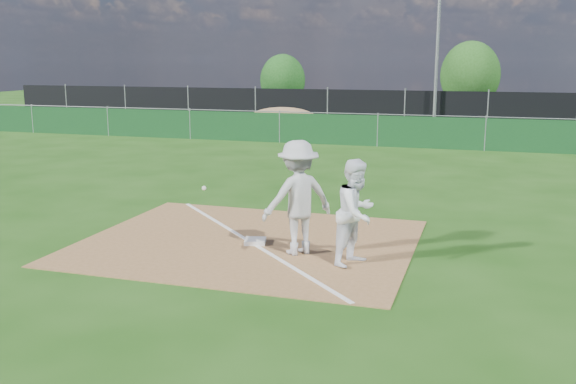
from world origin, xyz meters
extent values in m
plane|color=#1A460F|center=(0.00, 10.00, 0.00)|extent=(90.00, 90.00, 0.00)
cube|color=brown|center=(0.00, 1.00, 0.01)|extent=(6.00, 5.00, 0.02)
cube|color=white|center=(0.00, 1.00, 0.03)|extent=(5.01, 5.01, 0.01)
cube|color=#0F3918|center=(0.00, 15.00, 0.60)|extent=(44.00, 0.05, 1.20)
ellipsoid|color=olive|center=(-5.00, 18.50, 0.58)|extent=(3.38, 2.60, 1.17)
cube|color=black|center=(0.00, 23.00, 0.90)|extent=(46.00, 0.04, 1.80)
cube|color=black|center=(0.00, 28.00, 0.01)|extent=(46.00, 9.00, 0.01)
cylinder|color=slate|center=(1.50, 22.70, 4.00)|extent=(0.16, 0.16, 8.00)
cube|color=silver|center=(0.16, 0.91, 0.06)|extent=(0.46, 0.46, 0.08)
imported|color=silver|center=(1.08, 0.57, 1.01)|extent=(1.44, 1.39, 1.97)
sphere|color=white|center=(-0.57, 0.33, 1.12)|extent=(0.08, 0.08, 0.08)
imported|color=white|center=(2.15, 0.33, 0.88)|extent=(0.94, 1.04, 1.76)
imported|color=#989B9F|center=(-6.67, 28.18, 0.69)|extent=(4.26, 2.46, 1.36)
imported|color=black|center=(-2.46, 27.48, 0.70)|extent=(4.35, 1.98, 1.38)
imported|color=black|center=(6.12, 27.34, 0.67)|extent=(4.76, 2.56, 1.31)
cylinder|color=#382316|center=(-9.74, 33.15, 0.52)|extent=(0.24, 0.24, 1.04)
ellipsoid|color=#184B15|center=(-9.74, 33.15, 1.90)|extent=(3.11, 3.11, 3.58)
cylinder|color=#382316|center=(2.73, 34.16, 0.63)|extent=(0.24, 0.24, 1.27)
ellipsoid|color=#1E4F16|center=(2.73, 34.16, 2.32)|extent=(3.80, 3.80, 4.37)
camera|label=1|loc=(4.13, -9.70, 3.32)|focal=40.00mm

